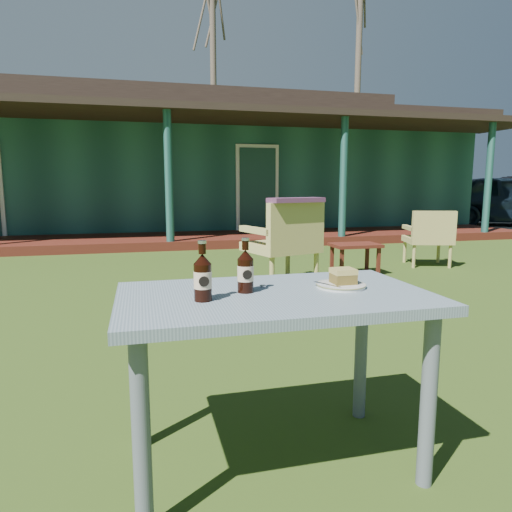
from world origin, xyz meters
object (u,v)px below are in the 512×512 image
object	(u,v)px
plate	(341,285)
cola_bottle_far	(203,277)
car_near	(510,200)
cake_slice	(343,276)
armchair_left	(285,240)
cafe_table	(275,318)
armchair_right	(430,235)
cola_bottle_near	(245,271)
side_table	(355,248)

from	to	relation	value
plate	cola_bottle_far	xyz separation A→B (m)	(-0.58, -0.08, 0.08)
car_near	cake_slice	xyz separation A→B (m)	(-9.23, -8.98, 0.05)
cake_slice	armchair_left	world-z (taller)	armchair_left
cafe_table	armchair_right	distance (m)	5.20
armchair_left	cafe_table	bearing A→B (deg)	-108.62
cafe_table	plate	size ratio (longest dim) A/B	5.88
cafe_table	armchair_left	xyz separation A→B (m)	(1.06, 3.14, -0.08)
car_near	cafe_table	distance (m)	13.12
cola_bottle_near	armchair_right	world-z (taller)	cola_bottle_near
plate	armchair_right	xyz separation A→B (m)	(3.14, 3.88, -0.28)
cola_bottle_near	armchair_right	distance (m)	5.25
armchair_left	armchair_right	distance (m)	2.49
car_near	armchair_left	distance (m)	10.31
cafe_table	side_table	distance (m)	4.19
cake_slice	armchair_left	bearing A→B (deg)	76.34
car_near	cola_bottle_near	size ratio (longest dim) A/B	19.75
car_near	armchair_left	size ratio (longest dim) A/B	4.43
cake_slice	cola_bottle_far	size ratio (longest dim) A/B	0.42
cafe_table	armchair_right	bearing A→B (deg)	48.74
car_near	side_table	size ratio (longest dim) A/B	7.04
plate	side_table	distance (m)	4.03
cola_bottle_near	cafe_table	bearing A→B (deg)	-19.96
armchair_left	side_table	world-z (taller)	armchair_left
cake_slice	armchair_right	distance (m)	4.98
cake_slice	cola_bottle_far	world-z (taller)	cola_bottle_far
car_near	cola_bottle_far	bearing A→B (deg)	163.63
cola_bottle_far	armchair_left	xyz separation A→B (m)	(1.35, 3.19, -0.27)
armchair_right	armchair_left	bearing A→B (deg)	-162.12
armchair_right	side_table	world-z (taller)	armchair_right
cafe_table	armchair_left	world-z (taller)	armchair_left
cafe_table	cola_bottle_far	bearing A→B (deg)	-169.73
car_near	plate	distance (m)	12.89
cola_bottle_near	side_table	bearing A→B (deg)	57.71
car_near	side_table	distance (m)	9.18
cake_slice	armchair_right	xyz separation A→B (m)	(3.12, 3.87, -0.32)
cake_slice	armchair_left	distance (m)	3.20
car_near	cola_bottle_near	xyz separation A→B (m)	(-9.64, -8.98, 0.09)
plate	cafe_table	bearing A→B (deg)	-174.27
cake_slice	cola_bottle_far	xyz separation A→B (m)	(-0.59, -0.09, 0.04)
armchair_right	car_near	bearing A→B (deg)	39.91
cafe_table	cola_bottle_far	world-z (taller)	cola_bottle_far
car_near	armchair_left	world-z (taller)	car_near
cola_bottle_far	armchair_left	distance (m)	3.48
car_near	cola_bottle_far	world-z (taller)	car_near
cake_slice	cola_bottle_near	size ratio (longest dim) A/B	0.43
cafe_table	cola_bottle_near	bearing A→B (deg)	160.04
cola_bottle_near	armchair_left	size ratio (longest dim) A/B	0.22
armchair_left	side_table	distance (m)	1.18
plate	side_table	world-z (taller)	plate
side_table	plate	bearing A→B (deg)	-117.38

